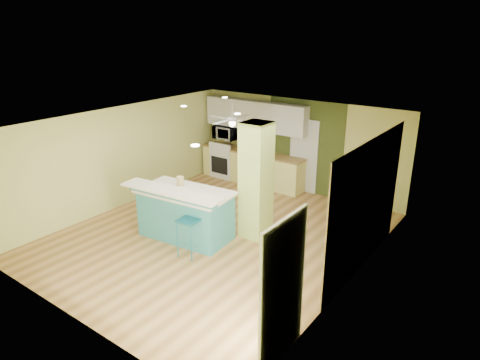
% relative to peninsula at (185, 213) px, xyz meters
% --- Properties ---
extents(floor, '(6.00, 7.00, 0.01)m').
position_rel_peninsula_xyz_m(floor, '(0.51, 0.45, -0.57)').
color(floor, olive).
rests_on(floor, ground).
extents(ceiling, '(6.00, 7.00, 0.01)m').
position_rel_peninsula_xyz_m(ceiling, '(0.51, 0.45, 1.94)').
color(ceiling, white).
rests_on(ceiling, wall_back).
extents(wall_back, '(6.00, 0.01, 2.50)m').
position_rel_peninsula_xyz_m(wall_back, '(0.51, 3.96, 0.69)').
color(wall_back, '#C5C66A').
rests_on(wall_back, floor).
extents(wall_front, '(6.00, 0.01, 2.50)m').
position_rel_peninsula_xyz_m(wall_front, '(0.51, -3.05, 0.69)').
color(wall_front, '#C5C66A').
rests_on(wall_front, floor).
extents(wall_left, '(0.01, 7.00, 2.50)m').
position_rel_peninsula_xyz_m(wall_left, '(-2.49, 0.45, 0.69)').
color(wall_left, '#C5C66A').
rests_on(wall_left, floor).
extents(wall_right, '(0.01, 7.00, 2.50)m').
position_rel_peninsula_xyz_m(wall_right, '(3.52, 0.45, 0.69)').
color(wall_right, '#C5C66A').
rests_on(wall_right, floor).
extents(wood_panel, '(0.02, 3.40, 2.50)m').
position_rel_peninsula_xyz_m(wood_panel, '(3.50, 1.05, 0.69)').
color(wood_panel, olive).
rests_on(wood_panel, floor).
extents(olive_accent, '(2.20, 0.02, 2.50)m').
position_rel_peninsula_xyz_m(olive_accent, '(0.71, 3.94, 0.69)').
color(olive_accent, '#3C481D').
rests_on(olive_accent, floor).
extents(interior_door, '(0.82, 0.05, 2.00)m').
position_rel_peninsula_xyz_m(interior_door, '(0.71, 3.91, 0.44)').
color(interior_door, silver).
rests_on(interior_door, floor).
extents(french_door, '(0.04, 1.08, 2.10)m').
position_rel_peninsula_xyz_m(french_door, '(3.48, -1.85, 0.49)').
color(french_door, silver).
rests_on(french_door, floor).
extents(column, '(0.55, 0.55, 2.50)m').
position_rel_peninsula_xyz_m(column, '(1.16, 0.95, 0.69)').
color(column, '#AAC159').
rests_on(column, floor).
extents(kitchen_run, '(3.25, 0.63, 0.94)m').
position_rel_peninsula_xyz_m(kitchen_run, '(-0.79, 3.65, -0.09)').
color(kitchen_run, '#ECE27B').
rests_on(kitchen_run, floor).
extents(stove, '(0.76, 0.66, 1.08)m').
position_rel_peninsula_xyz_m(stove, '(-1.74, 3.64, -0.10)').
color(stove, white).
rests_on(stove, floor).
extents(upper_cabinets, '(3.20, 0.34, 0.80)m').
position_rel_peninsula_xyz_m(upper_cabinets, '(-0.79, 3.77, 1.39)').
color(upper_cabinets, silver).
rests_on(upper_cabinets, wall_back).
extents(microwave, '(0.70, 0.48, 0.39)m').
position_rel_peninsula_xyz_m(microwave, '(-1.74, 3.65, 0.79)').
color(microwave, white).
rests_on(microwave, wall_back).
extents(ceiling_fan, '(1.41, 1.41, 0.61)m').
position_rel_peninsula_xyz_m(ceiling_fan, '(-0.59, 2.45, 1.51)').
color(ceiling_fan, silver).
rests_on(ceiling_fan, ceiling).
extents(pendant_lamp, '(0.14, 0.14, 0.69)m').
position_rel_peninsula_xyz_m(pendant_lamp, '(3.16, 1.20, 1.32)').
color(pendant_lamp, silver).
rests_on(pendant_lamp, ceiling).
extents(wall_decor, '(0.03, 0.90, 0.70)m').
position_rel_peninsula_xyz_m(wall_decor, '(3.48, 1.25, 0.99)').
color(wall_decor, brown).
rests_on(wall_decor, wood_panel).
extents(peninsula, '(2.32, 1.42, 1.22)m').
position_rel_peninsula_xyz_m(peninsula, '(0.00, 0.00, 0.00)').
color(peninsula, teal).
rests_on(peninsula, floor).
extents(bar_stool, '(0.44, 0.44, 1.20)m').
position_rel_peninsula_xyz_m(bar_stool, '(0.61, -0.47, 0.24)').
color(bar_stool, '#1E6F88').
rests_on(bar_stool, floor).
extents(side_counter, '(0.60, 1.41, 0.90)m').
position_rel_peninsula_xyz_m(side_counter, '(3.21, 1.51, -0.11)').
color(side_counter, teal).
rests_on(side_counter, floor).
extents(fruit_bowl, '(0.42, 0.42, 0.08)m').
position_rel_peninsula_xyz_m(fruit_bowl, '(-0.71, 3.56, 0.42)').
color(fruit_bowl, '#352315').
rests_on(fruit_bowl, kitchen_run).
extents(canister, '(0.16, 0.16, 0.19)m').
position_rel_peninsula_xyz_m(canister, '(-0.31, 0.22, 0.59)').
color(canister, gold).
rests_on(canister, peninsula).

